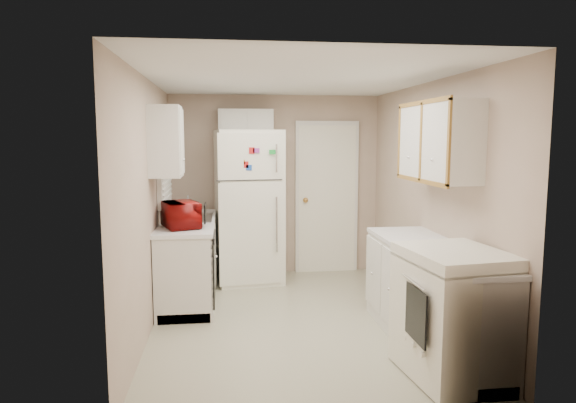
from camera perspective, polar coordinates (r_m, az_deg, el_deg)
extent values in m
plane|color=beige|center=(5.35, 0.67, -13.00)|extent=(3.80, 3.80, 0.00)
plane|color=white|center=(5.05, 0.71, 13.50)|extent=(3.80, 3.80, 0.00)
plane|color=tan|center=(5.07, -15.20, -0.37)|extent=(3.80, 3.80, 0.00)
plane|color=tan|center=(5.43, 15.50, 0.10)|extent=(3.80, 3.80, 0.00)
plane|color=tan|center=(6.94, -1.41, 1.83)|extent=(2.80, 2.80, 0.00)
plane|color=tan|center=(3.21, 5.24, -4.38)|extent=(2.80, 2.80, 0.00)
cube|color=silver|center=(6.05, -10.93, -6.28)|extent=(0.60, 1.80, 0.90)
cube|color=black|center=(5.45, -8.30, -7.30)|extent=(0.03, 0.58, 0.72)
cube|color=gray|center=(6.12, -10.93, -2.22)|extent=(0.54, 0.74, 0.16)
imported|color=maroon|center=(5.49, -11.79, -1.29)|extent=(0.55, 0.42, 0.32)
imported|color=white|center=(6.67, -11.05, -0.24)|extent=(0.10, 0.10, 0.21)
cube|color=silver|center=(6.07, -13.55, 4.67)|extent=(0.10, 0.98, 1.08)
cube|color=silver|center=(5.23, -13.43, 6.50)|extent=(0.30, 0.45, 0.70)
cube|color=white|center=(6.57, -4.41, -0.53)|extent=(0.88, 0.86, 1.93)
cube|color=silver|center=(6.73, -4.73, 8.47)|extent=(0.70, 0.30, 0.40)
cube|color=white|center=(7.02, 4.32, 0.40)|extent=(0.86, 0.06, 2.08)
cube|color=silver|center=(4.74, 15.53, -10.17)|extent=(0.60, 2.00, 0.90)
cube|color=white|center=(4.21, 17.88, -11.74)|extent=(0.77, 0.90, 1.01)
cube|color=silver|center=(4.87, 16.35, 6.38)|extent=(0.30, 1.20, 0.70)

